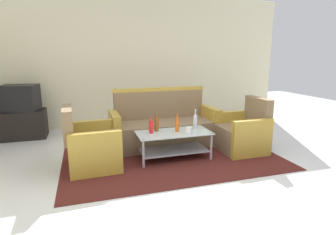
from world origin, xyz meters
The scene contains 14 objects.
ground_plane centered at (0.00, 0.00, 0.00)m, with size 14.00×14.00×0.00m, color white.
wall_back centered at (0.00, 3.06, 1.40)m, with size 6.52×0.12×2.80m.
rug centered at (-0.08, 0.76, 0.01)m, with size 3.18×2.02×0.01m, color #511E19.
couch centered at (-0.02, 1.37, 0.32)m, with size 1.81×0.76×0.96m.
armchair_left centered at (-1.25, 0.72, 0.29)m, with size 0.73×0.79×0.85m.
armchair_right centered at (1.10, 0.72, 0.29)m, with size 0.70×0.76×0.85m.
coffee_table centered at (-0.06, 0.75, 0.27)m, with size 1.10×0.60×0.40m.
bottle_brown centered at (-0.29, 0.85, 0.52)m, with size 0.07×0.07×0.28m.
bottle_orange centered at (0.00, 0.74, 0.51)m, with size 0.06×0.06×0.26m.
bottle_clear centered at (0.31, 0.79, 0.53)m, with size 0.06×0.06×0.31m.
bottle_red centered at (-0.40, 0.76, 0.50)m, with size 0.06×0.06×0.25m.
cup centered at (0.12, 0.57, 0.46)m, with size 0.08×0.08×0.10m, color silver.
tv_stand centered at (-2.42, 2.55, 0.26)m, with size 0.80×0.50×0.52m, color black.
television centered at (-2.42, 2.55, 0.76)m, with size 0.67×0.55×0.48m.
Camera 1 is at (-1.30, -3.00, 1.52)m, focal length 29.33 mm.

